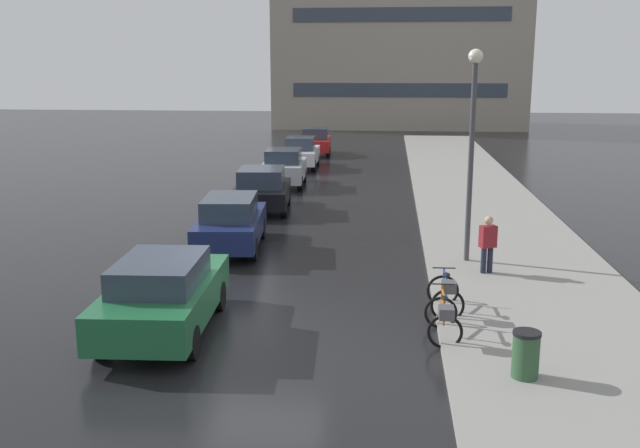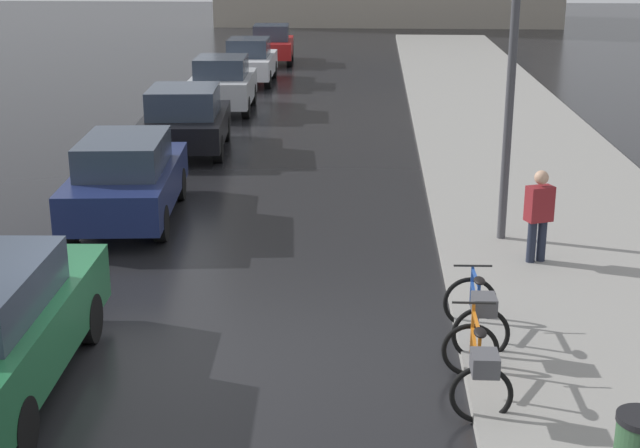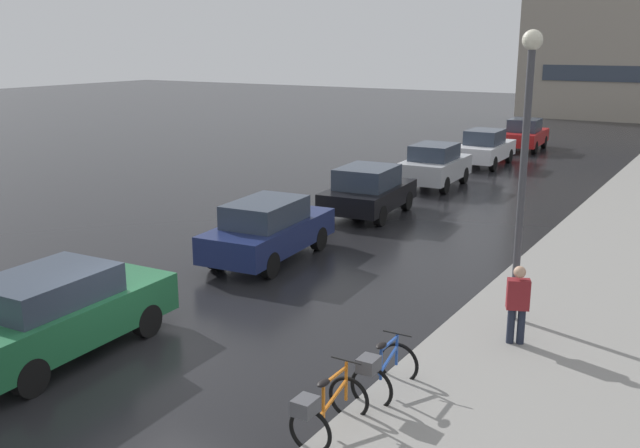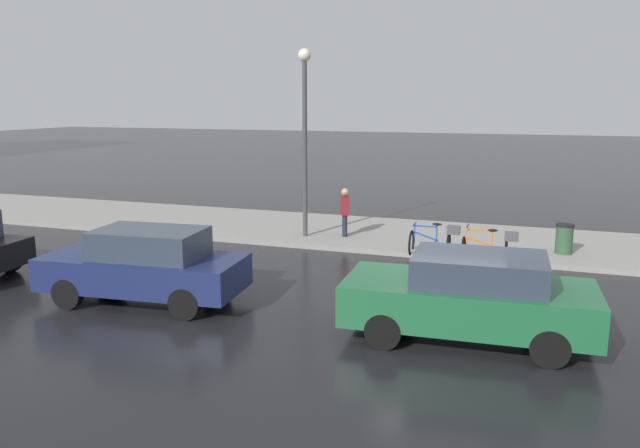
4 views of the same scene
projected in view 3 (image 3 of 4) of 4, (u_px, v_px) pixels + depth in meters
ground_plane at (168, 362)px, 12.55m from camera, size 140.00×140.00×0.00m
sidewalk_kerb at (627, 265)px, 17.76m from camera, size 4.80×60.00×0.14m
bicycle_nearest at (324, 410)px, 9.96m from camera, size 0.69×1.41×0.99m
bicycle_second at (382, 371)px, 11.11m from camera, size 0.75×1.34×0.97m
car_green at (55, 312)px, 12.67m from camera, size 2.11×4.46×1.57m
car_navy at (268, 229)px, 18.26m from camera, size 2.12×4.38×1.59m
car_black at (368, 191)px, 23.01m from camera, size 2.30×4.01×1.60m
car_silver at (435, 165)px, 27.58m from camera, size 2.00×3.84×1.67m
car_white at (485, 148)px, 32.33m from camera, size 1.86×4.13×1.63m
car_red at (524, 135)px, 37.01m from camera, size 2.02×4.02×1.62m
pedestrian at (517, 304)px, 12.82m from camera, size 0.46×0.37×1.61m
streetlamp at (525, 144)px, 13.28m from camera, size 0.37×0.37×5.69m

